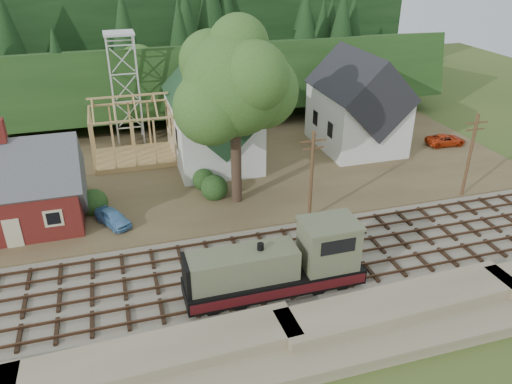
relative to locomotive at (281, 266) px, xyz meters
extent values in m
plane|color=#384C1E|center=(-1.64, 3.00, -2.10)|extent=(140.00, 140.00, 0.00)
cube|color=#7F7259|center=(-1.64, -5.50, -2.10)|extent=(64.00, 5.00, 1.60)
cube|color=#726B5B|center=(-1.64, 3.00, -2.02)|extent=(64.00, 11.00, 0.16)
cube|color=brown|center=(-1.64, 21.00, -1.95)|extent=(64.00, 26.00, 0.30)
cube|color=#1E3F19|center=(-1.64, 45.00, -2.10)|extent=(70.00, 28.96, 12.74)
cube|color=black|center=(-1.64, 61.00, -2.10)|extent=(80.00, 20.00, 12.00)
cube|color=#5E1E15|center=(-17.64, 14.00, 0.10)|extent=(10.00, 7.00, 3.80)
cube|color=#4C4C51|center=(-17.64, 14.00, 2.00)|extent=(10.80, 7.41, 7.41)
cube|color=beige|center=(-17.64, 10.48, -0.60)|extent=(1.20, 0.06, 2.40)
cube|color=silver|center=(0.36, 23.00, 1.40)|extent=(8.00, 12.00, 6.40)
cube|color=#16311B|center=(0.36, 23.00, 4.60)|extent=(8.40, 12.96, 8.40)
cube|color=silver|center=(0.36, 17.00, 6.60)|extent=(2.40, 2.40, 4.00)
cone|color=#16311B|center=(0.36, 17.00, 9.90)|extent=(5.37, 5.37, 2.60)
cube|color=silver|center=(16.36, 22.00, 1.40)|extent=(8.00, 10.00, 6.40)
cube|color=black|center=(16.36, 22.00, 4.60)|extent=(8.40, 10.80, 8.40)
cube|color=tan|center=(-7.64, 25.00, -1.55)|extent=(8.00, 6.00, 0.50)
cube|color=tan|center=(-7.64, 25.00, 5.10)|extent=(8.00, 0.18, 0.18)
cube|color=silver|center=(-9.04, 29.60, 4.20)|extent=(0.18, 0.18, 12.00)
cube|color=silver|center=(-6.24, 29.60, 4.20)|extent=(0.18, 0.18, 12.00)
cube|color=silver|center=(-9.04, 32.40, 4.20)|extent=(0.18, 0.18, 12.00)
cube|color=silver|center=(-6.24, 32.40, 4.20)|extent=(0.18, 0.18, 12.00)
cube|color=silver|center=(-7.64, 31.00, 10.20)|extent=(3.20, 3.20, 0.25)
cylinder|color=#38281E|center=(0.36, 13.00, 2.20)|extent=(0.90, 0.90, 8.00)
sphere|color=#345B22|center=(0.36, 13.00, 8.70)|extent=(8.40, 8.40, 8.40)
sphere|color=#345B22|center=(2.86, 14.00, 7.70)|extent=(6.40, 6.40, 6.40)
sphere|color=#345B22|center=(-1.84, 12.20, 7.20)|extent=(6.00, 6.00, 6.00)
cylinder|color=#4C331E|center=(5.36, 8.20, 1.90)|extent=(0.28, 0.28, 8.00)
cube|color=#4C331E|center=(5.36, 8.20, 5.10)|extent=(2.20, 0.12, 0.12)
cube|color=#4C331E|center=(5.36, 8.20, 4.50)|extent=(1.80, 0.12, 0.12)
cylinder|color=#4C331E|center=(20.36, 8.20, 1.90)|extent=(0.28, 0.28, 8.00)
cube|color=#4C331E|center=(20.36, 8.20, 5.10)|extent=(2.20, 0.12, 0.12)
cube|color=#4C331E|center=(20.36, 8.20, 4.50)|extent=(1.80, 0.12, 0.12)
cube|color=black|center=(-0.45, 0.00, -1.76)|extent=(11.78, 2.46, 0.34)
cube|color=black|center=(-0.45, 0.00, -1.05)|extent=(11.78, 2.85, 1.08)
cube|color=#555B42|center=(-2.62, 0.00, 0.53)|extent=(7.07, 2.26, 2.06)
cube|color=#555B42|center=(3.28, 0.00, 1.07)|extent=(3.54, 2.75, 3.14)
cube|color=#555B42|center=(3.28, 0.00, 2.69)|extent=(3.73, 2.95, 0.20)
cube|color=black|center=(3.28, -1.39, 1.75)|extent=(2.36, 0.06, 0.98)
cube|color=#490F13|center=(-0.45, -1.44, -1.05)|extent=(11.78, 0.04, 0.69)
cube|color=#490F13|center=(-0.45, 1.45, -1.05)|extent=(11.78, 0.04, 0.69)
cylinder|color=black|center=(-1.44, 0.00, 1.65)|extent=(0.43, 0.43, 0.69)
imported|color=#619AD1|center=(-10.40, 11.80, -1.15)|extent=(3.21, 4.08, 1.30)
imported|color=red|center=(26.36, 19.23, -1.18)|extent=(4.57, 2.33, 1.24)
camera|label=1|loc=(-9.26, -25.26, 19.15)|focal=35.00mm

